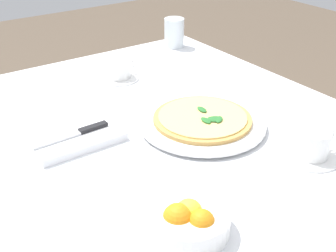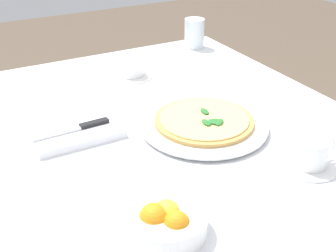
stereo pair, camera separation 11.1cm
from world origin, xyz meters
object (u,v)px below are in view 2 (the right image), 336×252
at_px(pizza_plate, 204,125).
at_px(pizza, 204,120).
at_px(dinner_knife, 75,128).
at_px(napkin_folded, 77,133).
at_px(water_glass_back_corner, 194,35).
at_px(coffee_cup_left_edge, 132,69).
at_px(citrus_bowl, 165,221).
at_px(coffee_cup_far_right, 311,154).

height_order(pizza_plate, pizza, pizza).
bearing_deg(dinner_knife, napkin_folded, -180.00).
height_order(pizza_plate, water_glass_back_corner, water_glass_back_corner).
bearing_deg(coffee_cup_left_edge, dinner_knife, 45.49).
xyz_separation_m(napkin_folded, dinner_knife, (0.00, 0.00, 0.01)).
bearing_deg(napkin_folded, water_glass_back_corner, -144.18).
distance_m(pizza_plate, water_glass_back_corner, 0.64).
bearing_deg(citrus_bowl, napkin_folded, -85.23).
relative_size(coffee_cup_left_edge, dinner_knife, 0.68).
height_order(coffee_cup_left_edge, water_glass_back_corner, water_glass_back_corner).
relative_size(pizza_plate, coffee_cup_left_edge, 2.48).
bearing_deg(citrus_bowl, pizza, -132.33).
xyz_separation_m(dinner_knife, citrus_bowl, (-0.04, 0.41, 0.00)).
xyz_separation_m(napkin_folded, citrus_bowl, (-0.03, 0.41, 0.02)).
bearing_deg(coffee_cup_far_right, coffee_cup_left_edge, -78.29).
bearing_deg(water_glass_back_corner, pizza_plate, 61.10).
height_order(coffee_cup_far_right, water_glass_back_corner, water_glass_back_corner).
distance_m(coffee_cup_left_edge, citrus_bowl, 0.74).
distance_m(pizza_plate, coffee_cup_left_edge, 0.40).
distance_m(pizza, water_glass_back_corner, 0.64).
xyz_separation_m(coffee_cup_far_right, citrus_bowl, (0.38, 0.04, -0.01)).
relative_size(pizza, napkin_folded, 1.15).
relative_size(pizza, coffee_cup_left_edge, 1.93).
xyz_separation_m(pizza_plate, coffee_cup_left_edge, (0.02, -0.40, 0.02)).
height_order(pizza_plate, citrus_bowl, citrus_bowl).
height_order(pizza_plate, dinner_knife, dinner_knife).
xyz_separation_m(coffee_cup_far_right, dinner_knife, (0.42, -0.37, -0.01)).
height_order(coffee_cup_left_edge, napkin_folded, coffee_cup_left_edge).
distance_m(pizza, citrus_bowl, 0.40).
relative_size(coffee_cup_far_right, citrus_bowl, 0.88).
bearing_deg(pizza_plate, citrus_bowl, 47.73).
distance_m(dinner_knife, citrus_bowl, 0.41).
xyz_separation_m(coffee_cup_left_edge, water_glass_back_corner, (-0.33, -0.16, 0.02)).
xyz_separation_m(pizza_plate, napkin_folded, (0.30, -0.11, -0.00)).
relative_size(water_glass_back_corner, dinner_knife, 0.56).
xyz_separation_m(water_glass_back_corner, citrus_bowl, (0.58, 0.86, -0.02)).
bearing_deg(pizza_plate, pizza, 107.32).
bearing_deg(napkin_folded, pizza_plate, 158.87).
height_order(water_glass_back_corner, citrus_bowl, water_glass_back_corner).
bearing_deg(citrus_bowl, coffee_cup_far_right, -174.60).
relative_size(coffee_cup_left_edge, water_glass_back_corner, 1.21).
height_order(coffee_cup_left_edge, citrus_bowl, citrus_bowl).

